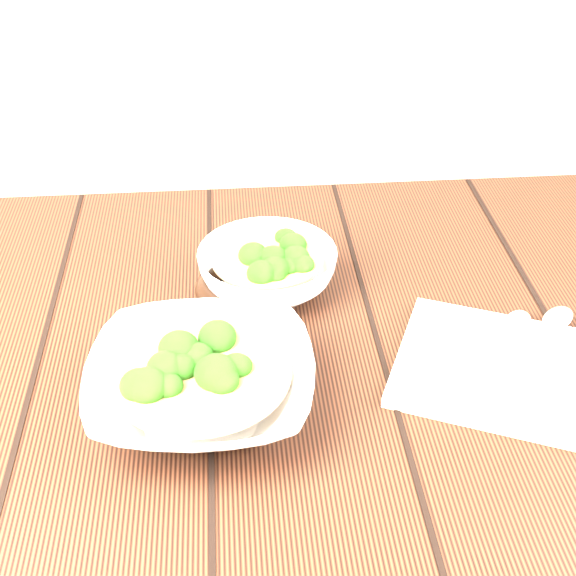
{
  "coord_description": "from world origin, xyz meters",
  "views": [
    {
      "loc": [
        0.01,
        -0.74,
        1.35
      ],
      "look_at": [
        0.08,
        0.04,
        0.8
      ],
      "focal_mm": 50.0,
      "sensor_mm": 36.0,
      "label": 1
    }
  ],
  "objects_px": {
    "table": "(231,420)",
    "trivet": "(234,289)",
    "soup_bowl_back": "(268,268)",
    "soup_bowl_front": "(201,383)",
    "napkin": "(505,370)"
  },
  "relations": [
    {
      "from": "table",
      "to": "trivet",
      "type": "distance_m",
      "value": 0.17
    },
    {
      "from": "soup_bowl_back",
      "to": "trivet",
      "type": "distance_m",
      "value": 0.05
    },
    {
      "from": "napkin",
      "to": "trivet",
      "type": "bearing_deg",
      "value": 173.1
    },
    {
      "from": "table",
      "to": "trivet",
      "type": "height_order",
      "value": "trivet"
    },
    {
      "from": "trivet",
      "to": "napkin",
      "type": "xyz_separation_m",
      "value": [
        0.3,
        -0.18,
        -0.01
      ]
    },
    {
      "from": "soup_bowl_back",
      "to": "napkin",
      "type": "height_order",
      "value": "soup_bowl_back"
    },
    {
      "from": "table",
      "to": "soup_bowl_back",
      "type": "relative_size",
      "value": 5.19
    },
    {
      "from": "soup_bowl_back",
      "to": "trivet",
      "type": "relative_size",
      "value": 2.27
    },
    {
      "from": "soup_bowl_front",
      "to": "soup_bowl_back",
      "type": "height_order",
      "value": "soup_bowl_front"
    },
    {
      "from": "trivet",
      "to": "soup_bowl_front",
      "type": "bearing_deg",
      "value": -101.37
    },
    {
      "from": "soup_bowl_back",
      "to": "napkin",
      "type": "xyz_separation_m",
      "value": [
        0.26,
        -0.19,
        -0.02
      ]
    },
    {
      "from": "soup_bowl_front",
      "to": "trivet",
      "type": "relative_size",
      "value": 2.51
    },
    {
      "from": "table",
      "to": "soup_bowl_back",
      "type": "height_order",
      "value": "soup_bowl_back"
    },
    {
      "from": "table",
      "to": "soup_bowl_back",
      "type": "distance_m",
      "value": 0.2
    },
    {
      "from": "table",
      "to": "soup_bowl_front",
      "type": "xyz_separation_m",
      "value": [
        -0.03,
        -0.1,
        0.15
      ]
    }
  ]
}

